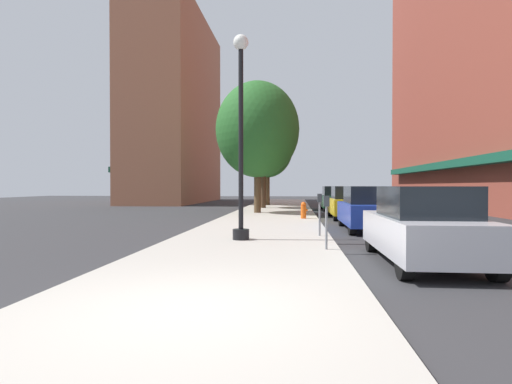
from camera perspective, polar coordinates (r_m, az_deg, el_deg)
name	(u,v)px	position (r m, az deg, el deg)	size (l,w,h in m)	color
ground_plane	(344,216)	(23.34, 12.06, -3.30)	(90.00, 90.00, 0.00)	#2D2D30
sidewalk_slab	(273,214)	(24.21, 2.32, -2.99)	(4.80, 50.00, 0.12)	#A8A399
building_far_background	(176,111)	(44.57, -10.93, 10.91)	(6.80, 18.00, 19.02)	#9E6047
lamppost	(241,133)	(12.06, -2.09, 8.14)	(0.48, 0.48, 5.90)	black
fire_hydrant	(304,210)	(19.92, 6.55, -2.49)	(0.33, 0.26, 0.79)	#E05614
parking_meter_near	(326,215)	(10.27, 9.65, -3.20)	(0.14, 0.09, 1.31)	slate
parking_meter_far	(320,209)	(13.02, 8.74, -2.35)	(0.14, 0.09, 1.31)	slate
tree_near	(267,148)	(34.16, 1.56, 6.00)	(4.17, 4.17, 7.05)	#4C3823
tree_mid	(263,136)	(29.77, 0.98, 7.68)	(4.58, 4.58, 7.75)	#422D1E
tree_far	(257,130)	(24.35, 0.20, 8.57)	(4.85, 4.85, 7.64)	#4C3823
car_silver	(423,226)	(9.52, 21.99, -4.41)	(1.80, 4.30, 1.66)	black
car_blue	(368,209)	(16.08, 15.10, -2.27)	(1.80, 4.30, 1.66)	black
car_yellow	(348,203)	(21.67, 12.57, -1.47)	(1.80, 4.30, 1.66)	black
car_green	(335,199)	(28.73, 10.79, -0.91)	(1.80, 4.30, 1.66)	black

